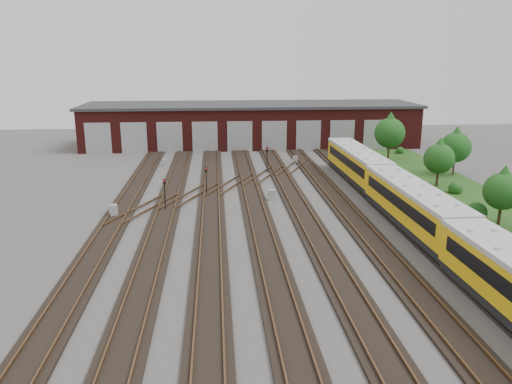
{
  "coord_description": "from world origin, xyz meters",
  "views": [
    {
      "loc": [
        -5.45,
        -37.32,
        13.39
      ],
      "look_at": [
        -2.07,
        4.26,
        2.0
      ],
      "focal_mm": 35.0,
      "sensor_mm": 36.0,
      "label": 1
    }
  ],
  "objects": [
    {
      "name": "signal_mast_2",
      "position": [
        0.53,
        20.2,
        1.97
      ],
      "size": [
        0.31,
        0.3,
        3.05
      ],
      "rotation": [
        0.0,
        0.0,
        -0.34
      ],
      "color": "black",
      "rests_on": "ground"
    },
    {
      "name": "tree_3",
      "position": [
        17.54,
        -0.27,
        3.24
      ],
      "size": [
        3.04,
        3.04,
        5.04
      ],
      "color": "#332617",
      "rests_on": "ground"
    },
    {
      "name": "ground",
      "position": [
        0.0,
        0.0,
        0.0
      ],
      "size": [
        120.0,
        120.0,
        0.0
      ],
      "primitive_type": "plane",
      "color": "#42403D",
      "rests_on": "ground"
    },
    {
      "name": "track_network",
      "position": [
        -0.17,
        0.59,
        0.11
      ],
      "size": [
        30.4,
        70.0,
        0.33
      ],
      "color": "black",
      "rests_on": "ground"
    },
    {
      "name": "signal_mast_3",
      "position": [
        9.76,
        2.01,
        2.26
      ],
      "size": [
        0.29,
        0.27,
        3.56
      ],
      "rotation": [
        0.0,
        0.0,
        0.13
      ],
      "color": "black",
      "rests_on": "ground"
    },
    {
      "name": "relay_cabinet_1",
      "position": [
        -11.95,
        25.21,
        0.43
      ],
      "size": [
        0.6,
        0.54,
        0.85
      ],
      "primitive_type": "cube",
      "rotation": [
        0.0,
        0.0,
        0.25
      ],
      "color": "#949799",
      "rests_on": "ground"
    },
    {
      "name": "grass_verge",
      "position": [
        19.0,
        10.0,
        0.03
      ],
      "size": [
        8.0,
        55.0,
        0.05
      ],
      "primitive_type": "cube",
      "color": "#244517",
      "rests_on": "ground"
    },
    {
      "name": "relay_cabinet_4",
      "position": [
        13.46,
        12.93,
        0.55
      ],
      "size": [
        0.8,
        0.73,
        1.1
      ],
      "primitive_type": "cube",
      "rotation": [
        0.0,
        0.0,
        -0.33
      ],
      "color": "#949799",
      "rests_on": "ground"
    },
    {
      "name": "tree_2",
      "position": [
        22.0,
        17.19,
        3.7
      ],
      "size": [
        3.47,
        3.47,
        5.76
      ],
      "color": "#332617",
      "rests_on": "ground"
    },
    {
      "name": "maintenance_shed",
      "position": [
        -0.01,
        39.97,
        3.2
      ],
      "size": [
        51.0,
        12.5,
        6.35
      ],
      "color": "#501614",
      "rests_on": "ground"
    },
    {
      "name": "tree_0",
      "position": [
        17.19,
        25.76,
        4.18
      ],
      "size": [
        3.93,
        3.93,
        6.5
      ],
      "color": "#332617",
      "rests_on": "ground"
    },
    {
      "name": "bush_1",
      "position": [
        18.51,
        9.41,
        0.69
      ],
      "size": [
        1.38,
        1.38,
        1.38
      ],
      "primitive_type": "sphere",
      "color": "#184413",
      "rests_on": "ground"
    },
    {
      "name": "bush_2",
      "position": [
        20.6,
        30.58,
        0.58
      ],
      "size": [
        1.15,
        1.15,
        1.15
      ],
      "primitive_type": "sphere",
      "color": "#184413",
      "rests_on": "ground"
    },
    {
      "name": "tree_1",
      "position": [
        17.9,
        12.36,
        3.38
      ],
      "size": [
        3.18,
        3.18,
        5.26
      ],
      "color": "#332617",
      "rests_on": "ground"
    },
    {
      "name": "signal_mast_0",
      "position": [
        -10.06,
        5.69,
        1.89
      ],
      "size": [
        0.25,
        0.23,
        2.96
      ],
      "rotation": [
        0.0,
        0.0,
        0.1
      ],
      "color": "black",
      "rests_on": "ground"
    },
    {
      "name": "relay_cabinet_2",
      "position": [
        -0.23,
        8.41,
        0.52
      ],
      "size": [
        0.63,
        0.52,
        1.03
      ],
      "primitive_type": "cube",
      "rotation": [
        0.0,
        0.0,
        -0.01
      ],
      "color": "#949799",
      "rests_on": "ground"
    },
    {
      "name": "relay_cabinet_0",
      "position": [
        -14.37,
        4.42,
        0.55
      ],
      "size": [
        0.83,
        0.78,
        1.1
      ],
      "primitive_type": "cube",
      "rotation": [
        0.0,
        0.0,
        0.43
      ],
      "color": "#949799",
      "rests_on": "ground"
    },
    {
      "name": "relay_cabinet_3",
      "position": [
        4.7,
        25.16,
        0.47
      ],
      "size": [
        0.7,
        0.65,
        0.93
      ],
      "primitive_type": "cube",
      "rotation": [
        0.0,
        0.0,
        -0.39
      ],
      "color": "#949799",
      "rests_on": "ground"
    },
    {
      "name": "metro_train",
      "position": [
        10.0,
        -0.7,
        2.0
      ],
      "size": [
        3.07,
        47.79,
        3.25
      ],
      "rotation": [
        0.0,
        0.0,
        0.01
      ],
      "color": "black",
      "rests_on": "ground"
    },
    {
      "name": "bush_0",
      "position": [
        16.33,
        1.13,
        0.9
      ],
      "size": [
        1.8,
        1.8,
        1.8
      ],
      "primitive_type": "sphere",
      "color": "#184413",
      "rests_on": "ground"
    },
    {
      "name": "signal_mast_1",
      "position": [
        -6.47,
        10.22,
        1.87
      ],
      "size": [
        0.22,
        0.21,
        2.95
      ],
      "rotation": [
        0.0,
        0.0,
        0.05
      ],
      "color": "black",
      "rests_on": "ground"
    }
  ]
}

